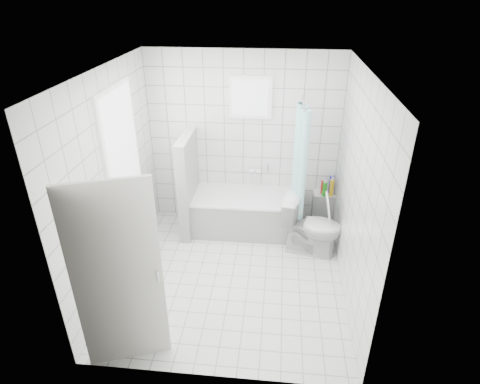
# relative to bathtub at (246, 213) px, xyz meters

# --- Properties ---
(ground) EXTENTS (3.00, 3.00, 0.00)m
(ground) POSITION_rel_bathtub_xyz_m (-0.09, -1.13, -0.29)
(ground) COLOR white
(ground) RESTS_ON ground
(ceiling) EXTENTS (3.00, 3.00, 0.00)m
(ceiling) POSITION_rel_bathtub_xyz_m (-0.09, -1.13, 2.31)
(ceiling) COLOR white
(ceiling) RESTS_ON ground
(wall_back) EXTENTS (2.80, 0.02, 2.60)m
(wall_back) POSITION_rel_bathtub_xyz_m (-0.09, 0.37, 1.01)
(wall_back) COLOR white
(wall_back) RESTS_ON ground
(wall_front) EXTENTS (2.80, 0.02, 2.60)m
(wall_front) POSITION_rel_bathtub_xyz_m (-0.09, -2.62, 1.01)
(wall_front) COLOR white
(wall_front) RESTS_ON ground
(wall_left) EXTENTS (0.02, 3.00, 2.60)m
(wall_left) POSITION_rel_bathtub_xyz_m (-1.49, -1.13, 1.01)
(wall_left) COLOR white
(wall_left) RESTS_ON ground
(wall_right) EXTENTS (0.02, 3.00, 2.60)m
(wall_right) POSITION_rel_bathtub_xyz_m (1.31, -1.13, 1.01)
(wall_right) COLOR white
(wall_right) RESTS_ON ground
(window_left) EXTENTS (0.01, 0.90, 1.40)m
(window_left) POSITION_rel_bathtub_xyz_m (-1.44, -0.83, 1.31)
(window_left) COLOR white
(window_left) RESTS_ON wall_left
(window_back) EXTENTS (0.50, 0.01, 0.50)m
(window_back) POSITION_rel_bathtub_xyz_m (0.01, 0.33, 1.66)
(window_back) COLOR white
(window_back) RESTS_ON wall_back
(window_sill) EXTENTS (0.18, 1.02, 0.08)m
(window_sill) POSITION_rel_bathtub_xyz_m (-1.40, -0.83, 0.57)
(window_sill) COLOR white
(window_sill) RESTS_ON wall_left
(door) EXTENTS (0.77, 0.31, 2.00)m
(door) POSITION_rel_bathtub_xyz_m (-0.96, -2.47, 0.71)
(door) COLOR silver
(door) RESTS_ON ground
(bathtub) EXTENTS (1.57, 0.77, 0.58)m
(bathtub) POSITION_rel_bathtub_xyz_m (0.00, 0.00, 0.00)
(bathtub) COLOR white
(bathtub) RESTS_ON ground
(partition_wall) EXTENTS (0.15, 0.85, 1.50)m
(partition_wall) POSITION_rel_bathtub_xyz_m (-0.85, -0.05, 0.46)
(partition_wall) COLOR white
(partition_wall) RESTS_ON ground
(tiled_ledge) EXTENTS (0.40, 0.24, 0.55)m
(tiled_ledge) POSITION_rel_bathtub_xyz_m (1.20, 0.25, -0.02)
(tiled_ledge) COLOR white
(tiled_ledge) RESTS_ON ground
(toilet) EXTENTS (0.88, 0.61, 0.82)m
(toilet) POSITION_rel_bathtub_xyz_m (0.94, -0.48, 0.12)
(toilet) COLOR silver
(toilet) RESTS_ON ground
(curtain_rod) EXTENTS (0.02, 0.80, 0.02)m
(curtain_rod) POSITION_rel_bathtub_xyz_m (0.73, -0.03, 1.71)
(curtain_rod) COLOR silver
(curtain_rod) RESTS_ON wall_back
(shower_curtain) EXTENTS (0.14, 0.48, 1.78)m
(shower_curtain) POSITION_rel_bathtub_xyz_m (0.73, -0.16, 0.81)
(shower_curtain) COLOR #42C2B9
(shower_curtain) RESTS_ON curtain_rod
(tub_faucet) EXTENTS (0.18, 0.06, 0.06)m
(tub_faucet) POSITION_rel_bathtub_xyz_m (0.10, 0.33, 0.56)
(tub_faucet) COLOR silver
(tub_faucet) RESTS_ON wall_back
(sill_bottles) EXTENTS (0.18, 0.49, 0.28)m
(sill_bottles) POSITION_rel_bathtub_xyz_m (-1.39, -1.05, 0.72)
(sill_bottles) COLOR #389CFF
(sill_bottles) RESTS_ON window_sill
(ledge_bottles) EXTENTS (0.19, 0.18, 0.28)m
(ledge_bottles) POSITION_rel_bathtub_xyz_m (1.20, 0.23, 0.38)
(ledge_bottles) COLOR #1E9F1A
(ledge_bottles) RESTS_ON tiled_ledge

